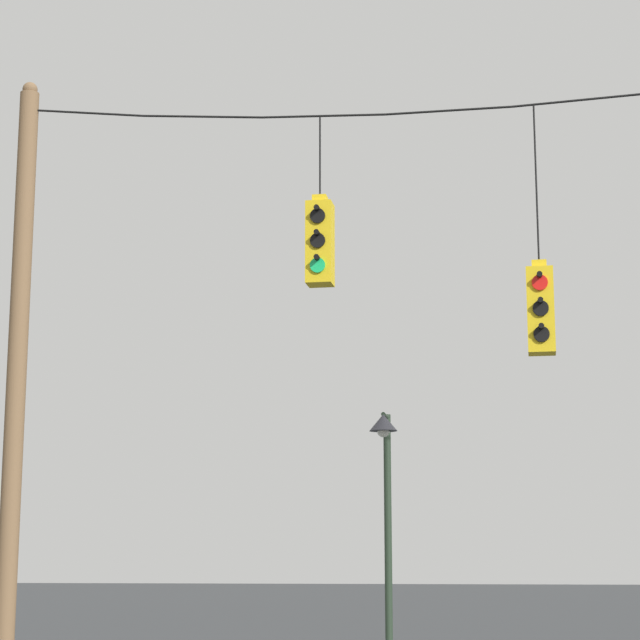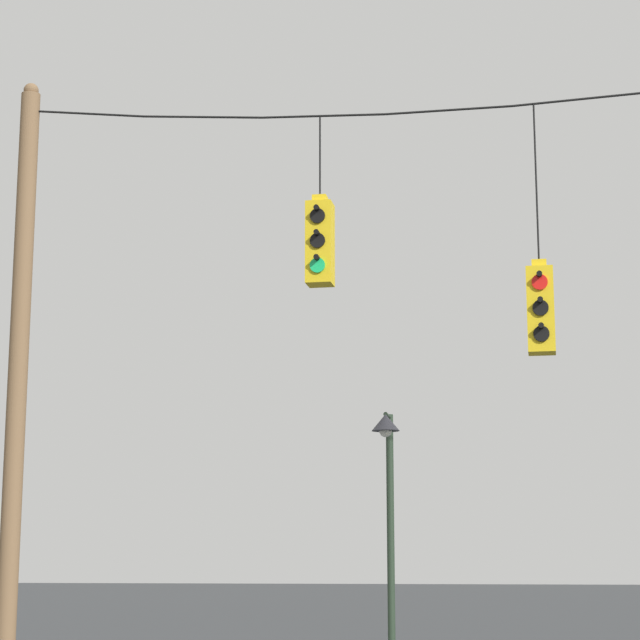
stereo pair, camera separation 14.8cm
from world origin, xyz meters
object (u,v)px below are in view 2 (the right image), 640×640
utility_pole_left (17,383)px  traffic_light_over_intersection (541,308)px  street_lamp (388,484)px  traffic_light_near_right_pole (320,242)px

utility_pole_left → traffic_light_over_intersection: 7.04m
traffic_light_over_intersection → street_lamp: (-2.50, 4.22, -1.92)m
traffic_light_over_intersection → utility_pole_left: bearing=-180.0°
traffic_light_over_intersection → traffic_light_near_right_pole: bearing=180.0°
utility_pole_left → traffic_light_near_right_pole: 4.52m
utility_pole_left → traffic_light_over_intersection: (6.99, 0.00, 0.78)m
utility_pole_left → street_lamp: size_ratio=2.01×
utility_pole_left → traffic_light_near_right_pole: utility_pole_left is taller
traffic_light_near_right_pole → traffic_light_over_intersection: size_ratio=0.70×
utility_pole_left → traffic_light_near_right_pole: (4.16, 0.00, 1.77)m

